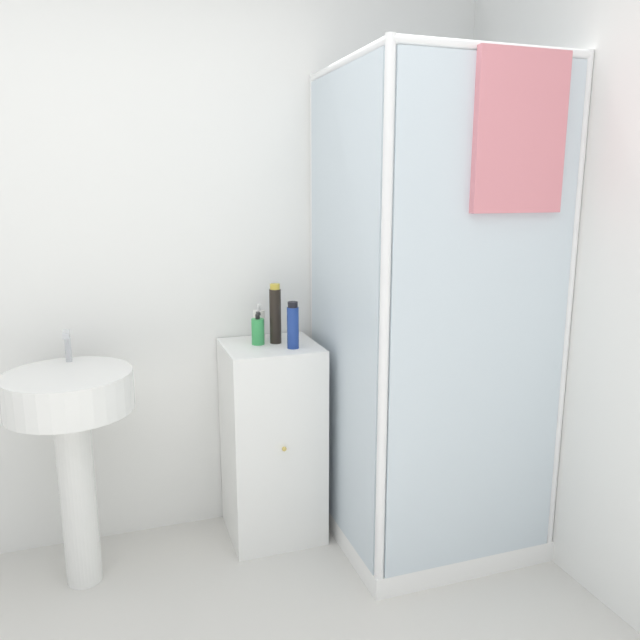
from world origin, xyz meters
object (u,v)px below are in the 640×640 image
shampoo_bottle_blue (293,326)px  lotion_bottle_white (259,325)px  soap_dispenser (258,331)px  shampoo_bottle_tall_black (275,314)px  sink (71,423)px

shampoo_bottle_blue → lotion_bottle_white: shampoo_bottle_blue is taller
soap_dispenser → shampoo_bottle_tall_black: bearing=-0.5°
shampoo_bottle_tall_black → lotion_bottle_white: (-0.05, 0.08, -0.06)m
shampoo_bottle_blue → shampoo_bottle_tall_black: bearing=112.5°
soap_dispenser → lotion_bottle_white: bearing=72.8°
shampoo_bottle_tall_black → lotion_bottle_white: shampoo_bottle_tall_black is taller
shampoo_bottle_blue → soap_dispenser: bearing=138.0°
soap_dispenser → lotion_bottle_white: 0.08m
shampoo_bottle_blue → lotion_bottle_white: size_ratio=1.22×
sink → shampoo_bottle_blue: (0.89, 0.02, 0.31)m
sink → soap_dispenser: bearing=10.1°
soap_dispenser → shampoo_bottle_blue: (0.13, -0.11, 0.04)m
sink → soap_dispenser: soap_dispenser is taller
soap_dispenser → shampoo_bottle_blue: 0.17m
shampoo_bottle_tall_black → shampoo_bottle_blue: size_ratio=1.31×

